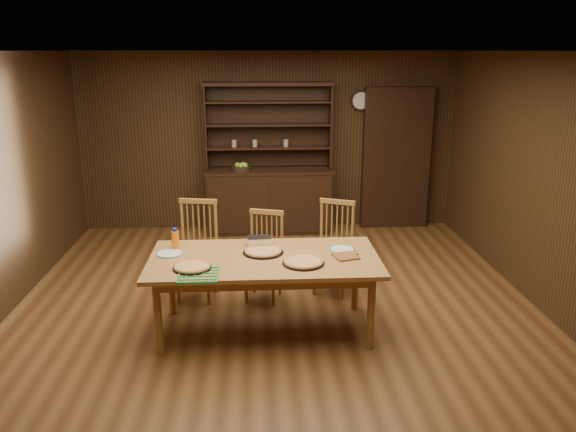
{
  "coord_description": "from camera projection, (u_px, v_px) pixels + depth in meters",
  "views": [
    {
      "loc": [
        -0.18,
        -5.27,
        2.61
      ],
      "look_at": [
        0.14,
        0.4,
        0.92
      ],
      "focal_mm": 35.0,
      "sensor_mm": 36.0,
      "label": 1
    }
  ],
  "objects": [
    {
      "name": "foil_dish",
      "position": [
        259.0,
        241.0,
        5.53
      ],
      "size": [
        0.24,
        0.18,
        0.09
      ],
      "primitive_type": "cube",
      "rotation": [
        0.0,
        0.0,
        0.07
      ],
      "color": "white",
      "rests_on": "dining_table"
    },
    {
      "name": "juice_bottle",
      "position": [
        175.0,
        240.0,
        5.41
      ],
      "size": [
        0.07,
        0.07,
        0.22
      ],
      "color": "orange",
      "rests_on": "dining_table"
    },
    {
      "name": "wall_clock",
      "position": [
        361.0,
        101.0,
        8.16
      ],
      "size": [
        0.3,
        0.05,
        0.3
      ],
      "color": "black",
      "rests_on": "room_shell"
    },
    {
      "name": "pot_holder_a",
      "position": [
        346.0,
        256.0,
        5.24
      ],
      "size": [
        0.26,
        0.26,
        0.02
      ],
      "primitive_type": "cube",
      "rotation": [
        0.0,
        0.0,
        0.27
      ],
      "color": "red",
      "rests_on": "dining_table"
    },
    {
      "name": "pizza_right",
      "position": [
        303.0,
        262.0,
        5.08
      ],
      "size": [
        0.38,
        0.38,
        0.04
      ],
      "color": "black",
      "rests_on": "dining_table"
    },
    {
      "name": "room_shell",
      "position": [
        276.0,
        163.0,
        5.35
      ],
      "size": [
        6.0,
        6.0,
        6.0
      ],
      "color": "beige",
      "rests_on": "floor"
    },
    {
      "name": "plate_left",
      "position": [
        170.0,
        253.0,
        5.31
      ],
      "size": [
        0.25,
        0.25,
        0.02
      ],
      "color": "silver",
      "rests_on": "dining_table"
    },
    {
      "name": "cooling_rack",
      "position": [
        199.0,
        275.0,
        4.81
      ],
      "size": [
        0.37,
        0.37,
        0.02
      ],
      "primitive_type": null,
      "rotation": [
        0.0,
        0.0,
        -0.11
      ],
      "color": "#0DAB4C",
      "rests_on": "dining_table"
    },
    {
      "name": "pizza_center",
      "position": [
        263.0,
        251.0,
        5.35
      ],
      "size": [
        0.39,
        0.39,
        0.04
      ],
      "color": "black",
      "rests_on": "dining_table"
    },
    {
      "name": "chair_left",
      "position": [
        197.0,
        246.0,
        6.08
      ],
      "size": [
        0.51,
        0.49,
        1.07
      ],
      "rotation": [
        0.0,
        0.0,
        -0.18
      ],
      "color": "olive",
      "rests_on": "floor"
    },
    {
      "name": "pot_holder_b",
      "position": [
        347.0,
        252.0,
        5.36
      ],
      "size": [
        0.21,
        0.21,
        0.01
      ],
      "primitive_type": "cube",
      "rotation": [
        0.0,
        0.0,
        0.09
      ],
      "color": "red",
      "rests_on": "dining_table"
    },
    {
      "name": "floor",
      "position": [
        277.0,
        313.0,
        5.8
      ],
      "size": [
        6.0,
        6.0,
        0.0
      ],
      "primitive_type": "plane",
      "color": "brown",
      "rests_on": "ground"
    },
    {
      "name": "chair_right",
      "position": [
        334.0,
        244.0,
        6.23
      ],
      "size": [
        0.54,
        0.53,
        1.03
      ],
      "rotation": [
        0.0,
        0.0,
        -0.41
      ],
      "color": "olive",
      "rests_on": "floor"
    },
    {
      "name": "doorway",
      "position": [
        396.0,
        159.0,
        8.38
      ],
      "size": [
        1.0,
        0.18,
        2.1
      ],
      "primitive_type": "cube",
      "color": "black",
      "rests_on": "floor"
    },
    {
      "name": "chair_center",
      "position": [
        265.0,
        253.0,
        6.05
      ],
      "size": [
        0.49,
        0.48,
        0.96
      ],
      "rotation": [
        0.0,
        0.0,
        -0.3
      ],
      "color": "olive",
      "rests_on": "floor"
    },
    {
      "name": "fruit_bowl",
      "position": [
        241.0,
        168.0,
        8.07
      ],
      "size": [
        0.28,
        0.28,
        0.12
      ],
      "color": "black",
      "rests_on": "china_hutch"
    },
    {
      "name": "dining_table",
      "position": [
        264.0,
        264.0,
        5.26
      ],
      "size": [
        2.14,
        1.07,
        0.75
      ],
      "color": "#B17D3D",
      "rests_on": "floor"
    },
    {
      "name": "china_hutch",
      "position": [
        269.0,
        192.0,
        8.26
      ],
      "size": [
        1.84,
        0.52,
        2.17
      ],
      "color": "black",
      "rests_on": "floor"
    },
    {
      "name": "pizza_left",
      "position": [
        192.0,
        267.0,
        4.96
      ],
      "size": [
        0.35,
        0.35,
        0.04
      ],
      "color": "black",
      "rests_on": "dining_table"
    },
    {
      "name": "plate_right",
      "position": [
        342.0,
        249.0,
        5.42
      ],
      "size": [
        0.24,
        0.24,
        0.02
      ],
      "color": "silver",
      "rests_on": "dining_table"
    }
  ]
}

